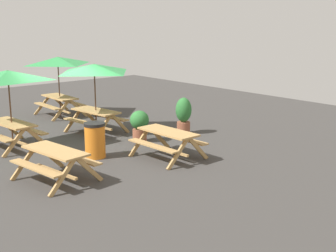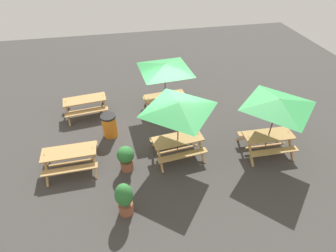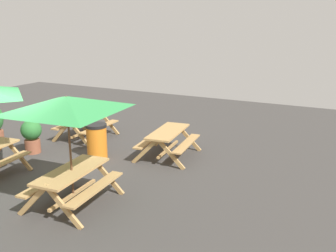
{
  "view_description": "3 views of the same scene",
  "coord_description": "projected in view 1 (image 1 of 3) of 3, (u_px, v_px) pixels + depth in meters",
  "views": [
    {
      "loc": [
        -12.97,
        6.81,
        3.81
      ],
      "look_at": [
        -3.65,
        -1.34,
        0.9
      ],
      "focal_mm": 50.0,
      "sensor_mm": 36.0,
      "label": 1
    },
    {
      "loc": [
        -1.59,
        -8.2,
        6.96
      ],
      "look_at": [
        -0.13,
        -0.83,
        0.9
      ],
      "focal_mm": 28.0,
      "sensor_mm": 36.0,
      "label": 2
    },
    {
      "loc": [
        5.64,
        6.45,
        3.66
      ],
      "look_at": [
        -3.29,
        1.87,
        0.9
      ],
      "focal_mm": 40.0,
      "sensor_mm": 36.0,
      "label": 3
    }
  ],
  "objects": [
    {
      "name": "picnic_table_3",
      "position": [
        58.0,
        65.0,
        17.96
      ],
      "size": [
        2.04,
        2.04,
        2.34
      ],
      "rotation": [
        0.0,
        0.0,
        -0.02
      ],
      "color": "tan",
      "rests_on": "ground"
    },
    {
      "name": "ground_plane",
      "position": [
        60.0,
        140.0,
        14.74
      ],
      "size": [
        24.0,
        24.0,
        0.0
      ],
      "primitive_type": "plane",
      "color": "#3D3A38",
      "rests_on": "ground"
    },
    {
      "name": "potted_plant_1",
      "position": [
        184.0,
        114.0,
        15.43
      ],
      "size": [
        0.53,
        0.53,
        1.22
      ],
      "color": "#935138",
      "rests_on": "ground"
    },
    {
      "name": "picnic_table_4",
      "position": [
        94.0,
        73.0,
        15.27
      ],
      "size": [
        2.21,
        2.21,
        2.34
      ],
      "rotation": [
        0.0,
        0.0,
        0.11
      ],
      "color": "tan",
      "rests_on": "ground"
    },
    {
      "name": "picnic_table_2",
      "position": [
        168.0,
        138.0,
        12.79
      ],
      "size": [
        1.84,
        1.58,
        0.81
      ],
      "rotation": [
        0.0,
        0.0,
        0.03
      ],
      "color": "tan",
      "rests_on": "ground"
    },
    {
      "name": "potted_plant_0",
      "position": [
        140.0,
        124.0,
        14.46
      ],
      "size": [
        0.59,
        0.59,
        0.98
      ],
      "color": "#935138",
      "rests_on": "ground"
    },
    {
      "name": "picnic_table_1",
      "position": [
        8.0,
        81.0,
        13.5
      ],
      "size": [
        2.82,
        2.82,
        2.34
      ],
      "rotation": [
        0.0,
        0.0,
        0.09
      ],
      "color": "tan",
      "rests_on": "ground"
    },
    {
      "name": "picnic_table_0",
      "position": [
        55.0,
        158.0,
        11.0
      ],
      "size": [
        1.95,
        1.71,
        0.81
      ],
      "rotation": [
        0.0,
        0.0,
        0.12
      ],
      "color": "tan",
      "rests_on": "ground"
    },
    {
      "name": "trash_bin_orange",
      "position": [
        95.0,
        140.0,
        12.85
      ],
      "size": [
        0.59,
        0.59,
        0.98
      ],
      "color": "orange",
      "rests_on": "ground"
    }
  ]
}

